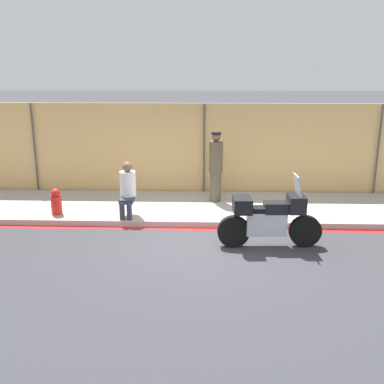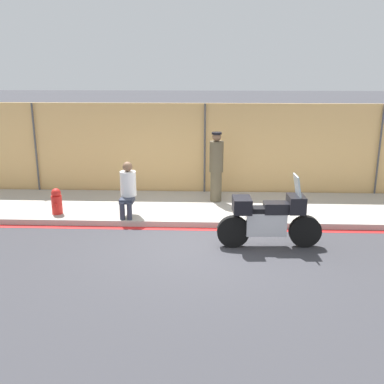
{
  "view_description": "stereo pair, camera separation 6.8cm",
  "coord_description": "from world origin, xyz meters",
  "px_view_note": "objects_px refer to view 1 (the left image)",
  "views": [
    {
      "loc": [
        0.11,
        -8.69,
        3.56
      ],
      "look_at": [
        -0.23,
        0.81,
        0.89
      ],
      "focal_mm": 42.0,
      "sensor_mm": 36.0,
      "label": 1
    },
    {
      "loc": [
        0.17,
        -8.68,
        3.56
      ],
      "look_at": [
        -0.23,
        0.81,
        0.89
      ],
      "focal_mm": 42.0,
      "sensor_mm": 36.0,
      "label": 2
    }
  ],
  "objects_px": {
    "fire_hydrant": "(56,202)",
    "officer_standing": "(216,166)",
    "person_seated_on_curb": "(127,186)",
    "motorcycle": "(269,218)"
  },
  "relations": [
    {
      "from": "fire_hydrant",
      "to": "officer_standing",
      "type": "bearing_deg",
      "value": 17.73
    },
    {
      "from": "officer_standing",
      "to": "person_seated_on_curb",
      "type": "xyz_separation_m",
      "value": [
        -2.08,
        -1.23,
        -0.23
      ]
    },
    {
      "from": "fire_hydrant",
      "to": "motorcycle",
      "type": "bearing_deg",
      "value": -17.25
    },
    {
      "from": "motorcycle",
      "to": "officer_standing",
      "type": "relative_size",
      "value": 1.17
    },
    {
      "from": "motorcycle",
      "to": "person_seated_on_curb",
      "type": "distance_m",
      "value": 3.46
    },
    {
      "from": "motorcycle",
      "to": "fire_hydrant",
      "type": "distance_m",
      "value": 5.08
    },
    {
      "from": "officer_standing",
      "to": "motorcycle",
      "type": "bearing_deg",
      "value": -69.16
    },
    {
      "from": "fire_hydrant",
      "to": "person_seated_on_curb",
      "type": "bearing_deg",
      "value": -0.53
    },
    {
      "from": "motorcycle",
      "to": "fire_hydrant",
      "type": "bearing_deg",
      "value": 159.92
    },
    {
      "from": "person_seated_on_curb",
      "to": "fire_hydrant",
      "type": "height_order",
      "value": "person_seated_on_curb"
    }
  ]
}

